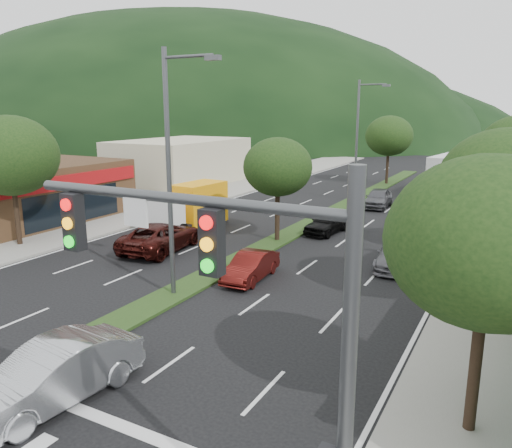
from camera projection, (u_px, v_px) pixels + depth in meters
The scene contains 25 objects.
ground at pixel (2, 385), 14.26m from camera, with size 160.00×160.00×0.00m, color black.
sidewalk_left at pixel (174, 202), 41.70m from camera, with size 6.00×90.00×0.15m, color gray.
median at pixel (334, 211), 38.26m from camera, with size 1.60×56.00×0.12m, color #1C3112.
traffic_signal at pixel (251, 311), 7.72m from camera, with size 6.12×0.40×7.00m.
shop_left at pixel (24, 191), 35.21m from camera, with size 10.15×12.00×4.00m.
bldg_left_far at pixel (180, 162), 51.69m from camera, with size 9.00×14.00×4.60m, color beige.
hill_far at pixel (169, 136), 145.58m from camera, with size 176.00×132.00×82.00m, color black.
tree_r_a at pixel (489, 242), 11.06m from camera, with size 4.60×4.60×6.63m.
tree_r_b at pixel (506, 185), 17.87m from camera, with size 4.80×4.80×6.94m.
tree_r_c at pixel (512, 170), 24.79m from camera, with size 4.40×4.40×6.48m.
tree_med_near at pixel (278, 167), 28.70m from camera, with size 4.00×4.00×6.02m.
tree_med_far at pixel (389, 136), 50.86m from camera, with size 4.80×4.80×6.94m.
tree_l_a at pixel (10, 156), 27.45m from camera, with size 5.20×5.20×7.25m.
streetlight_near at pixel (173, 164), 19.77m from camera, with size 2.60×0.25×10.00m.
streetlight_mid at pixel (359, 135), 41.20m from camera, with size 2.60×0.25×10.00m.
sedan_silver at pixel (53, 375), 13.23m from camera, with size 1.74×5.00×1.65m, color #ABAEB3.
suv_maroon at pixel (161, 237), 27.66m from camera, with size 2.60×5.65×1.57m, color #330E0B.
car_queue_a at pixel (327, 223), 31.51m from camera, with size 1.61×4.00×1.36m, color black.
car_queue_b at pixel (396, 255), 24.69m from camera, with size 1.77×4.34×1.26m, color #535358.
car_queue_c at pixel (251, 266), 22.94m from camera, with size 1.35×3.86×1.27m, color #4C0F0C.
car_queue_d at pixel (445, 218), 32.85m from camera, with size 2.35×5.10×1.42m, color black.
car_queue_e at pixel (378, 198), 39.79m from camera, with size 1.78×4.43×1.51m, color #505055.
car_queue_f at pixel (431, 193), 42.59m from camera, with size 1.99×4.89×1.42m, color black.
box_truck at pixel (193, 207), 32.95m from camera, with size 2.63×5.99×2.89m.
motorhome at pixel (458, 174), 44.68m from camera, with size 4.20×10.14×3.78m.
Camera 1 is at (12.52, -7.85, 7.71)m, focal length 35.00 mm.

